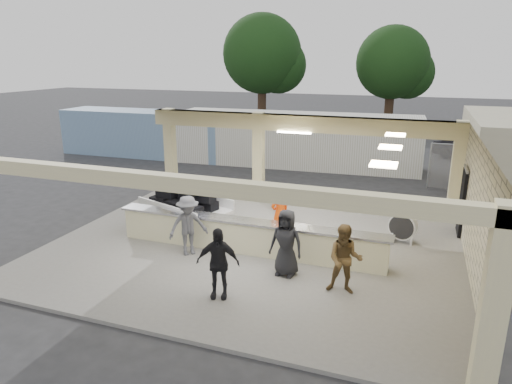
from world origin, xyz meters
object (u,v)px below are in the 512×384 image
at_px(baggage_handler, 280,214).
at_px(container_white, 296,140).
at_px(drum_fan, 403,226).
at_px(passenger_a, 345,259).
at_px(baggage_counter, 247,236).
at_px(luggage_cart, 186,203).
at_px(passenger_d, 286,243).
at_px(car_dark, 471,149).
at_px(passenger_c, 188,226).
at_px(passenger_b, 218,263).
at_px(container_blue, 145,133).

bearing_deg(baggage_handler, container_white, -136.56).
bearing_deg(drum_fan, passenger_a, -91.10).
xyz_separation_m(baggage_counter, luggage_cart, (-2.59, 1.11, 0.38)).
bearing_deg(passenger_a, baggage_handler, 130.02).
distance_m(passenger_d, car_dark, 18.22).
height_order(passenger_c, car_dark, passenger_c).
distance_m(passenger_b, container_white, 14.56).
relative_size(drum_fan, passenger_a, 0.55).
bearing_deg(baggage_handler, baggage_counter, -5.03).
xyz_separation_m(baggage_counter, passenger_d, (1.46, -1.01, 0.41)).
relative_size(baggage_handler, container_white, 0.15).
height_order(baggage_counter, luggage_cart, luggage_cart).
bearing_deg(baggage_handler, car_dark, -172.30).
xyz_separation_m(baggage_counter, container_blue, (-10.74, 11.35, 0.72)).
xyz_separation_m(passenger_a, passenger_b, (-2.77, -1.21, 0.00)).
height_order(luggage_cart, passenger_d, passenger_d).
height_order(baggage_handler, passenger_a, baggage_handler).
height_order(baggage_handler, passenger_d, baggage_handler).
distance_m(drum_fan, passenger_c, 6.53).
bearing_deg(passenger_b, baggage_counter, 81.55).
relative_size(passenger_a, passenger_b, 1.00).
distance_m(passenger_d, container_white, 13.15).
xyz_separation_m(passenger_b, car_dark, (7.02, 18.92, -0.32)).
distance_m(luggage_cart, baggage_handler, 3.30).
xyz_separation_m(baggage_counter, container_white, (-1.67, 11.75, 0.80)).
height_order(baggage_counter, passenger_b, passenger_b).
xyz_separation_m(passenger_c, container_white, (-0.13, 12.47, 0.40)).
distance_m(baggage_counter, passenger_c, 1.74).
height_order(luggage_cart, car_dark, luggage_cart).
height_order(passenger_d, car_dark, passenger_d).
height_order(passenger_b, car_dark, passenger_b).
xyz_separation_m(passenger_c, car_dark, (8.84, 16.97, -0.33)).
relative_size(passenger_a, container_white, 0.14).
distance_m(drum_fan, passenger_b, 6.38).
bearing_deg(drum_fan, passenger_b, -112.08).
xyz_separation_m(passenger_b, passenger_c, (-1.81, 1.95, 0.01)).
height_order(passenger_b, container_white, container_white).
height_order(passenger_b, container_blue, container_blue).
height_order(car_dark, container_white, container_white).
bearing_deg(luggage_cart, passenger_a, -5.35).
bearing_deg(passenger_c, car_dark, 19.01).
distance_m(passenger_a, passenger_d, 1.65).
bearing_deg(container_white, passenger_a, -73.28).
relative_size(baggage_counter, container_white, 0.64).
relative_size(drum_fan, passenger_d, 0.53).
height_order(baggage_counter, car_dark, car_dark).
bearing_deg(baggage_counter, car_dark, 65.80).
bearing_deg(container_blue, car_dark, 13.99).
relative_size(passenger_c, container_white, 0.14).
relative_size(container_white, container_blue, 1.27).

